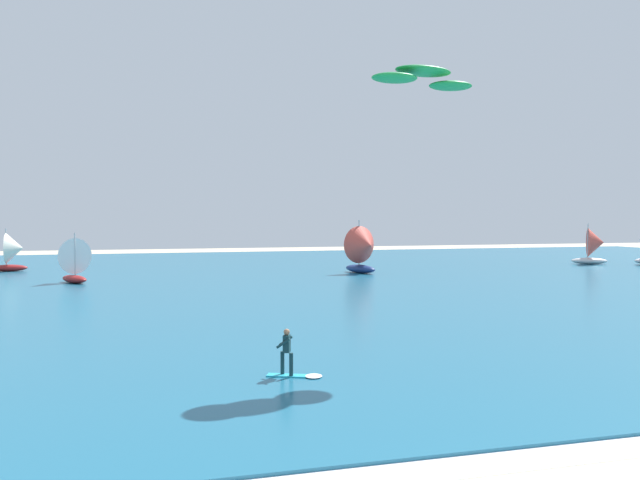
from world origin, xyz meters
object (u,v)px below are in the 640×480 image
(sailboat_mid_right, at_px, (14,252))
(sailboat_trailing, at_px, (364,249))
(kitesurfer, at_px, (292,359))
(kite, at_px, (423,78))
(sailboat_leading, at_px, (71,260))
(sailboat_mid_left, at_px, (595,246))

(sailboat_mid_right, height_order, sailboat_trailing, sailboat_trailing)
(sailboat_mid_right, bearing_deg, kitesurfer, -71.80)
(kite, distance_m, sailboat_trailing, 39.20)
(sailboat_trailing, bearing_deg, kitesurfer, -113.22)
(kitesurfer, xyz_separation_m, sailboat_trailing, (16.67, 38.84, 1.78))
(sailboat_leading, relative_size, sailboat_mid_right, 0.97)
(kitesurfer, bearing_deg, sailboat_mid_right, 108.20)
(sailboat_mid_left, bearing_deg, kite, -134.91)
(sailboat_leading, relative_size, sailboat_trailing, 0.81)
(sailboat_mid_right, distance_m, sailboat_trailing, 35.59)
(kitesurfer, distance_m, sailboat_mid_right, 53.72)
(kite, xyz_separation_m, sailboat_mid_left, (40.82, 40.95, -8.97))
(kite, relative_size, sailboat_trailing, 0.98)
(kitesurfer, relative_size, sailboat_leading, 0.48)
(kitesurfer, xyz_separation_m, kite, (5.94, 2.17, 10.55))
(sailboat_trailing, bearing_deg, sailboat_leading, -176.39)
(sailboat_mid_left, bearing_deg, sailboat_trailing, -171.91)
(sailboat_leading, bearing_deg, sailboat_trailing, 3.61)
(sailboat_mid_left, height_order, sailboat_mid_right, sailboat_mid_left)
(kitesurfer, height_order, sailboat_mid_right, sailboat_mid_right)
(sailboat_mid_left, xyz_separation_m, sailboat_leading, (-56.92, -5.97, -0.24))
(kite, bearing_deg, sailboat_mid_right, 114.94)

